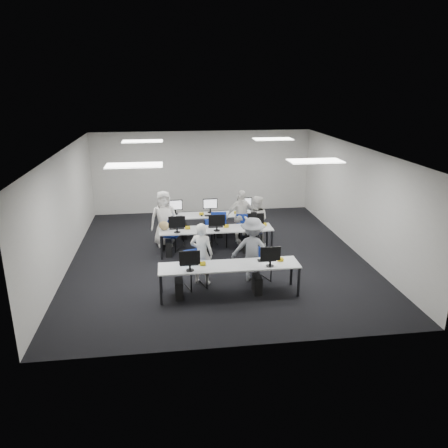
{
  "coord_description": "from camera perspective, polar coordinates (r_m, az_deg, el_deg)",
  "views": [
    {
      "loc": [
        -1.32,
        -11.4,
        4.67
      ],
      "look_at": [
        0.17,
        -0.23,
        1.0
      ],
      "focal_mm": 35.0,
      "sensor_mm": 36.0,
      "label": 1
    }
  ],
  "objects": [
    {
      "name": "desk_mid",
      "position": [
        12.34,
        -1.04,
        -0.82
      ],
      "size": [
        3.2,
        0.7,
        0.73
      ],
      "color": "silver",
      "rests_on": "ground"
    },
    {
      "name": "chair_5",
      "position": [
        13.12,
        -6.15,
        -1.64
      ],
      "size": [
        0.43,
        0.47,
        0.86
      ],
      "rotation": [
        0.0,
        0.0,
        -0.01
      ],
      "color": "navy",
      "rests_on": "ground"
    },
    {
      "name": "chair_4",
      "position": [
        13.11,
        4.13,
        -1.62
      ],
      "size": [
        0.53,
        0.55,
        0.84
      ],
      "rotation": [
        0.0,
        0.0,
        -0.3
      ],
      "color": "navy",
      "rests_on": "ground"
    },
    {
      "name": "chair_2",
      "position": [
        12.82,
        -6.85,
        -2.14
      ],
      "size": [
        0.56,
        0.59,
        0.87
      ],
      "rotation": [
        0.0,
        0.0,
        -0.37
      ],
      "color": "navy",
      "rests_on": "ground"
    },
    {
      "name": "chair_3",
      "position": [
        13.05,
        -0.66,
        -1.49
      ],
      "size": [
        0.52,
        0.56,
        0.97
      ],
      "rotation": [
        0.0,
        0.0,
        -0.09
      ],
      "color": "navy",
      "rests_on": "ground"
    },
    {
      "name": "student_0",
      "position": [
        10.46,
        -2.94,
        -3.89
      ],
      "size": [
        0.66,
        0.55,
        1.53
      ],
      "primitive_type": "imported",
      "rotation": [
        0.0,
        0.0,
        2.76
      ],
      "color": "white",
      "rests_on": "ground"
    },
    {
      "name": "student_3",
      "position": [
        13.16,
        2.21,
        0.98
      ],
      "size": [
        1.02,
        0.61,
        1.62
      ],
      "primitive_type": "imported",
      "rotation": [
        0.0,
        0.0,
        0.24
      ],
      "color": "white",
      "rests_on": "ground"
    },
    {
      "name": "chair_0",
      "position": [
        10.47,
        -3.75,
        -6.77
      ],
      "size": [
        0.56,
        0.59,
        0.89
      ],
      "rotation": [
        0.0,
        0.0,
        0.31
      ],
      "color": "navy",
      "rests_on": "ground"
    },
    {
      "name": "equipment_mid",
      "position": [
        12.41,
        -1.9,
        -2.3
      ],
      "size": [
        2.91,
        0.41,
        1.19
      ],
      "color": "white",
      "rests_on": "desk_mid"
    },
    {
      "name": "student_2",
      "position": [
        12.99,
        -7.83,
        0.69
      ],
      "size": [
        0.86,
        0.61,
        1.67
      ],
      "primitive_type": "imported",
      "rotation": [
        0.0,
        0.0,
        0.1
      ],
      "color": "white",
      "rests_on": "ground"
    },
    {
      "name": "equipment_front",
      "position": [
        10.03,
        -0.39,
        -7.43
      ],
      "size": [
        2.51,
        0.41,
        1.19
      ],
      "color": "#0C4F9E",
      "rests_on": "desk_front"
    },
    {
      "name": "desk_back",
      "position": [
        13.66,
        -1.72,
        1.06
      ],
      "size": [
        3.2,
        0.7,
        0.73
      ],
      "color": "silver",
      "rests_on": "ground"
    },
    {
      "name": "chair_1",
      "position": [
        10.83,
        4.75,
        -6.07
      ],
      "size": [
        0.53,
        0.55,
        0.81
      ],
      "rotation": [
        0.0,
        0.0,
        0.37
      ],
      "color": "navy",
      "rests_on": "ground"
    },
    {
      "name": "chair_6",
      "position": [
        13.24,
        -1.85,
        -1.44
      ],
      "size": [
        0.44,
        0.47,
        0.81
      ],
      "rotation": [
        0.0,
        0.0,
        0.1
      ],
      "color": "navy",
      "rests_on": "ground"
    },
    {
      "name": "room",
      "position": [
        11.9,
        -0.95,
        2.6
      ],
      "size": [
        9.0,
        9.02,
        3.0
      ],
      "color": "black",
      "rests_on": "ground"
    },
    {
      "name": "desk_front",
      "position": [
        9.93,
        0.7,
        -5.64
      ],
      "size": [
        3.2,
        0.7,
        0.73
      ],
      "color": "silver",
      "rests_on": "ground"
    },
    {
      "name": "chair_7",
      "position": [
        13.38,
        2.69,
        -1.07
      ],
      "size": [
        0.59,
        0.62,
        0.93
      ],
      "rotation": [
        0.0,
        0.0,
        -0.35
      ],
      "color": "navy",
      "rests_on": "ground"
    },
    {
      "name": "photographer",
      "position": [
        10.63,
        3.74,
        -3.33
      ],
      "size": [
        1.16,
        0.87,
        1.6
      ],
      "primitive_type": "imported",
      "rotation": [
        0.0,
        0.0,
        2.85
      ],
      "color": "gray",
      "rests_on": "ground"
    },
    {
      "name": "student_1",
      "position": [
        12.95,
        4.22,
        0.42
      ],
      "size": [
        0.88,
        0.77,
        1.52
      ],
      "primitive_type": "imported",
      "rotation": [
        0.0,
        0.0,
        2.83
      ],
      "color": "white",
      "rests_on": "ground"
    },
    {
      "name": "dslr_camera",
      "position": [
        10.52,
        3.92,
        1.36
      ],
      "size": [
        0.19,
        0.21,
        0.1
      ],
      "primitive_type": "cube",
      "rotation": [
        0.0,
        0.0,
        2.85
      ],
      "color": "black",
      "rests_on": "photographer"
    },
    {
      "name": "equipment_back",
      "position": [
        13.8,
        -0.92,
        -0.17
      ],
      "size": [
        2.91,
        0.41,
        1.19
      ],
      "color": "white",
      "rests_on": "desk_back"
    },
    {
      "name": "ceiling_panels",
      "position": [
        11.6,
        -0.99,
        9.69
      ],
      "size": [
        5.2,
        4.6,
        0.02
      ],
      "color": "white",
      "rests_on": "room"
    },
    {
      "name": "handbag",
      "position": [
        12.29,
        -7.82,
        -0.21
      ],
      "size": [
        0.35,
        0.27,
        0.25
      ],
      "primitive_type": "ellipsoid",
      "rotation": [
        0.0,
        0.0,
        -0.29
      ],
      "color": "#A18953",
      "rests_on": "desk_mid"
    }
  ]
}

